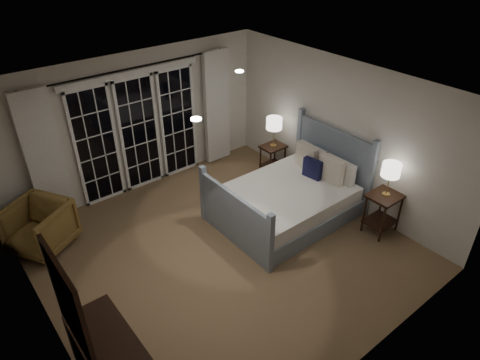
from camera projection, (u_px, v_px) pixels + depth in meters
floor at (223, 251)px, 6.54m from camera, size 5.00×5.00×0.00m
ceiling at (219, 95)px, 5.22m from camera, size 5.00×5.00×0.00m
wall_left at (33, 260)px, 4.56m from camera, size 0.02×5.00×2.50m
wall_right at (340, 132)px, 7.20m from camera, size 0.02×5.00×2.50m
wall_back at (137, 123)px, 7.54m from camera, size 5.00×0.02×2.50m
wall_front at (372, 287)px, 4.22m from camera, size 5.00×0.02×2.50m
french_doors at (139, 132)px, 7.59m from camera, size 2.50×0.04×2.20m
curtain_rod at (132, 68)px, 6.94m from camera, size 3.50×0.03×0.03m
curtain_left at (45, 159)px, 6.63m from camera, size 0.55×0.10×2.25m
curtain_right at (217, 108)px, 8.38m from camera, size 0.55×0.10×2.25m
downlight_a at (239, 71)px, 6.04m from camera, size 0.12×0.12×0.01m
downlight_b at (196, 119)px, 4.64m from camera, size 0.12×0.12×0.01m
bed at (289, 199)px, 7.15m from camera, size 2.25×1.61×1.31m
nightstand_left at (383, 207)px, 6.72m from camera, size 0.54×0.43×0.70m
nightstand_right at (273, 155)px, 8.32m from camera, size 0.46×0.36×0.59m
lamp_left at (391, 170)px, 6.37m from camera, size 0.28×0.28×0.55m
lamp_right at (274, 124)px, 7.97m from camera, size 0.30×0.30×0.58m
armchair at (39, 227)px, 6.42m from camera, size 1.14×1.13×0.77m
mirror at (69, 304)px, 3.65m from camera, size 0.05×0.85×1.00m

